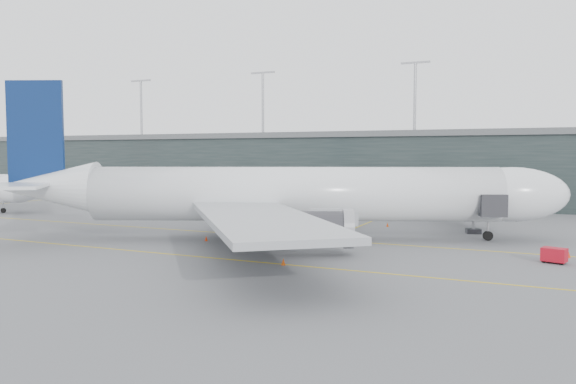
% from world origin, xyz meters
% --- Properties ---
extents(ground, '(320.00, 320.00, 0.00)m').
position_xyz_m(ground, '(0.00, 0.00, 0.00)').
color(ground, '#59595E').
rests_on(ground, ground).
extents(taxiline_a, '(160.00, 0.25, 0.02)m').
position_xyz_m(taxiline_a, '(0.00, -4.00, 0.01)').
color(taxiline_a, gold).
rests_on(taxiline_a, ground).
extents(taxiline_b, '(160.00, 0.25, 0.02)m').
position_xyz_m(taxiline_b, '(0.00, -20.00, 0.01)').
color(taxiline_b, gold).
rests_on(taxiline_b, ground).
extents(taxiline_lead_main, '(0.25, 60.00, 0.02)m').
position_xyz_m(taxiline_lead_main, '(5.00, 20.00, 0.01)').
color(taxiline_lead_main, gold).
rests_on(taxiline_lead_main, ground).
extents(taxiline_lead_adj, '(0.25, 60.00, 0.02)m').
position_xyz_m(taxiline_lead_adj, '(-75.00, 20.00, 0.01)').
color(taxiline_lead_adj, gold).
rests_on(taxiline_lead_adj, ground).
extents(terminal, '(240.00, 36.00, 29.00)m').
position_xyz_m(terminal, '(-0.00, 58.00, 7.62)').
color(terminal, black).
rests_on(terminal, ground).
extents(main_aircraft, '(67.20, 62.01, 19.69)m').
position_xyz_m(main_aircraft, '(1.06, -5.60, 5.52)').
color(main_aircraft, white).
rests_on(main_aircraft, ground).
extents(jet_bridge, '(15.75, 42.99, 6.03)m').
position_xyz_m(jet_bridge, '(18.66, 22.37, 4.51)').
color(jet_bridge, '#28292D').
rests_on(jet_bridge, ground).
extents(gse_cart, '(2.53, 1.99, 1.51)m').
position_xyz_m(gse_cart, '(30.49, -8.58, 0.84)').
color(gse_cart, '#AB0C1B').
rests_on(gse_cart, ground).
extents(uld_a, '(2.60, 2.39, 1.91)m').
position_xyz_m(uld_a, '(-4.84, 10.59, 1.00)').
color(uld_a, '#333338').
rests_on(uld_a, ground).
extents(uld_b, '(2.37, 2.10, 1.81)m').
position_xyz_m(uld_b, '(-2.02, 10.68, 0.95)').
color(uld_b, '#333338').
rests_on(uld_b, ground).
extents(uld_c, '(2.43, 2.16, 1.86)m').
position_xyz_m(uld_c, '(1.51, 10.32, 0.98)').
color(uld_c, '#333338').
rests_on(uld_c, ground).
extents(cone_nose, '(0.39, 0.39, 0.62)m').
position_xyz_m(cone_nose, '(31.92, -4.86, 0.31)').
color(cone_nose, red).
rests_on(cone_nose, ground).
extents(cone_wing_stbd, '(0.43, 0.43, 0.68)m').
position_xyz_m(cone_wing_stbd, '(6.80, -20.38, 0.34)').
color(cone_wing_stbd, '#DD4D0C').
rests_on(cone_wing_stbd, ground).
extents(cone_wing_port, '(0.39, 0.39, 0.62)m').
position_xyz_m(cone_wing_port, '(8.87, 11.44, 0.31)').
color(cone_wing_port, '#F6500D').
rests_on(cone_wing_port, ground).
extents(cone_tail, '(0.39, 0.39, 0.62)m').
position_xyz_m(cone_tail, '(-8.05, -10.76, 0.31)').
color(cone_tail, '#FD3E0E').
rests_on(cone_tail, ground).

